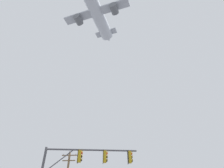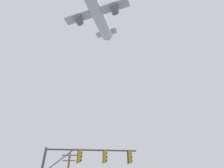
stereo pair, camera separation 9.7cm
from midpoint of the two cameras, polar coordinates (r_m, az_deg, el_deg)
name	(u,v)px [view 1 (the left image)]	position (r m, az deg, el deg)	size (l,w,h in m)	color
signal_pole_near	(82,164)	(16.17, -9.31, -23.10)	(7.49, 1.27, 5.81)	#4C4C51
airplane	(95,9)	(52.09, -5.27, 21.88)	(17.79, 23.03, 6.32)	#B7BCC6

